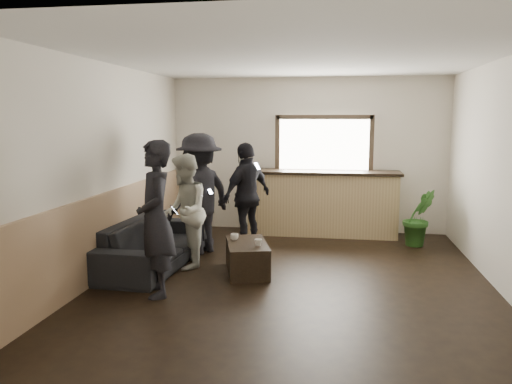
% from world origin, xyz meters
% --- Properties ---
extents(ground, '(5.00, 6.00, 0.01)m').
position_xyz_m(ground, '(0.00, 0.00, 0.00)').
color(ground, black).
extents(room_shell, '(5.01, 6.01, 2.80)m').
position_xyz_m(room_shell, '(-0.74, 0.00, 1.47)').
color(room_shell, silver).
rests_on(room_shell, ground).
extents(bar_counter, '(2.70, 0.68, 2.13)m').
position_xyz_m(bar_counter, '(0.30, 2.70, 0.64)').
color(bar_counter, tan).
rests_on(bar_counter, ground).
extents(sofa, '(1.01, 2.29, 0.65)m').
position_xyz_m(sofa, '(-1.98, 0.39, 0.33)').
color(sofa, black).
rests_on(sofa, ground).
extents(coffee_table, '(0.76, 1.04, 0.42)m').
position_xyz_m(coffee_table, '(-0.63, 0.26, 0.21)').
color(coffee_table, black).
rests_on(coffee_table, ground).
extents(cup_a, '(0.16, 0.16, 0.09)m').
position_xyz_m(cup_a, '(-0.83, 0.37, 0.46)').
color(cup_a, silver).
rests_on(cup_a, coffee_table).
extents(cup_b, '(0.11, 0.11, 0.09)m').
position_xyz_m(cup_b, '(-0.45, 0.11, 0.46)').
color(cup_b, silver).
rests_on(cup_b, coffee_table).
extents(potted_plant, '(0.61, 0.55, 0.94)m').
position_xyz_m(potted_plant, '(1.88, 2.11, 0.47)').
color(potted_plant, '#2D6623').
rests_on(potted_plant, ground).
extents(person_a, '(0.71, 0.80, 1.83)m').
position_xyz_m(person_a, '(-1.53, -0.75, 0.91)').
color(person_a, black).
rests_on(person_a, ground).
extents(person_b, '(0.80, 0.91, 1.59)m').
position_xyz_m(person_b, '(-1.53, 0.37, 0.80)').
color(person_b, beige).
rests_on(person_b, ground).
extents(person_c, '(1.20, 1.38, 1.85)m').
position_xyz_m(person_c, '(-1.53, 1.16, 0.92)').
color(person_c, black).
rests_on(person_c, ground).
extents(person_d, '(0.89, 1.06, 1.69)m').
position_xyz_m(person_d, '(-0.86, 1.56, 0.85)').
color(person_d, black).
rests_on(person_d, ground).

